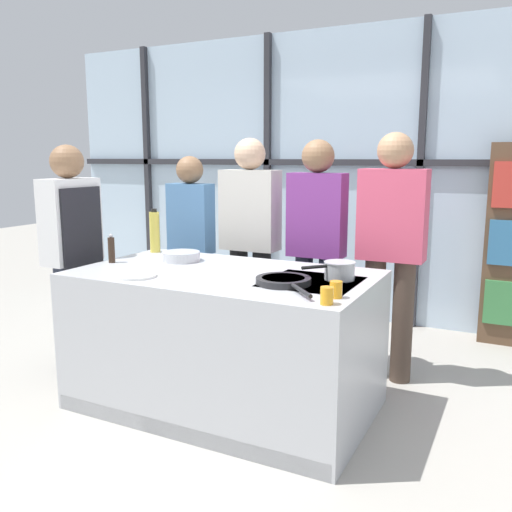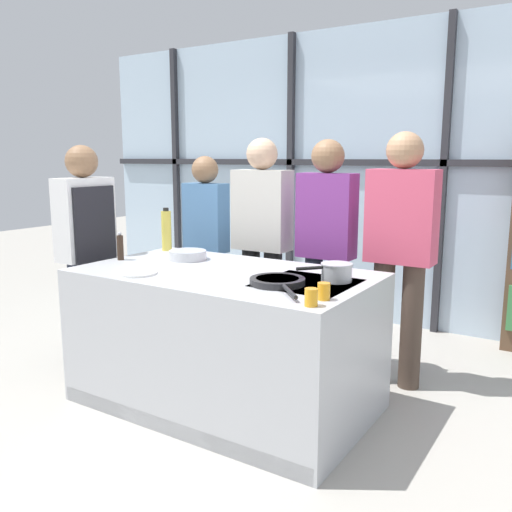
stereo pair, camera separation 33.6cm
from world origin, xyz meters
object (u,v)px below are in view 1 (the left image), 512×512
spectator_far_right (391,243)px  mixing_bowl (181,256)px  chef (73,247)px  spectator_center_right (316,239)px  frying_pan (284,281)px  juice_glass_far (336,289)px  spectator_center_left (250,235)px  juice_glass_near (327,296)px  saucepan (339,270)px  spectator_far_left (191,238)px  oil_bottle (155,232)px  pepper_grinder (111,249)px  white_plate (136,276)px

spectator_far_right → mixing_bowl: spectator_far_right is taller
chef → spectator_center_right: 1.78m
frying_pan → juice_glass_far: size_ratio=5.32×
spectator_center_left → juice_glass_near: spectator_center_left is taller
saucepan → juice_glass_far: 0.43m
spectator_far_left → oil_bottle: spectator_far_left is taller
chef → juice_glass_near: (2.07, -0.41, -0.03)m
chef → oil_bottle: bearing=135.3°
pepper_grinder → juice_glass_far: 1.68m
spectator_center_right → juice_glass_far: size_ratio=19.76×
spectator_far_left → juice_glass_near: size_ratio=18.41×
spectator_center_left → pepper_grinder: (-0.56, -0.97, -0.01)m
spectator_far_right → saucepan: bearing=80.9°
spectator_center_left → oil_bottle: size_ratio=5.28×
spectator_far_left → saucepan: (1.54, -0.78, 0.01)m
spectator_center_right → oil_bottle: 1.21m
saucepan → juice_glass_near: saucepan is taller
spectator_center_right → mixing_bowl: spectator_center_right is taller
spectator_far_left → chef: bearing=66.2°
spectator_far_left → saucepan: bearing=153.2°
chef → pepper_grinder: bearing=82.8°
frying_pan → white_plate: (-0.87, -0.22, -0.01)m
oil_bottle → juice_glass_near: size_ratio=3.78×
spectator_far_right → frying_pan: bearing=70.4°
spectator_center_left → saucepan: spectator_center_left is taller
pepper_grinder → juice_glass_near: size_ratio=2.28×
chef → pepper_grinder: chef is taller
spectator_center_right → white_plate: bearing=61.5°
spectator_center_right → chef: bearing=31.2°
spectator_far_right → pepper_grinder: (-1.67, -0.97, -0.03)m
spectator_center_right → oil_bottle: bearing=24.5°
white_plate → juice_glass_near: bearing=-3.6°
chef → white_plate: bearing=68.3°
mixing_bowl → pepper_grinder: (-0.39, -0.26, 0.06)m
mixing_bowl → oil_bottle: oil_bottle is taller
chef → mixing_bowl: size_ratio=6.41×
pepper_grinder → saucepan: bearing=7.1°
white_plate → saucepan: bearing=23.1°
spectator_far_left → juice_glass_near: (1.66, -1.33, -0.00)m
white_plate → juice_glass_near: (1.23, -0.08, 0.04)m
chef → spectator_far_left: 1.01m
saucepan → pepper_grinder: pepper_grinder is taller
frying_pan → mixing_bowl: bearing=160.8°
spectator_far_right → mixing_bowl: 1.47m
pepper_grinder → frying_pan: bearing=-2.7°
juice_glass_near → juice_glass_far: bearing=90.0°
spectator_center_left → juice_glass_far: (1.10, -1.19, -0.06)m
juice_glass_far → spectator_far_left: bearing=144.3°
spectator_center_left → mixing_bowl: size_ratio=6.64×
spectator_center_right → mixing_bowl: size_ratio=6.56×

